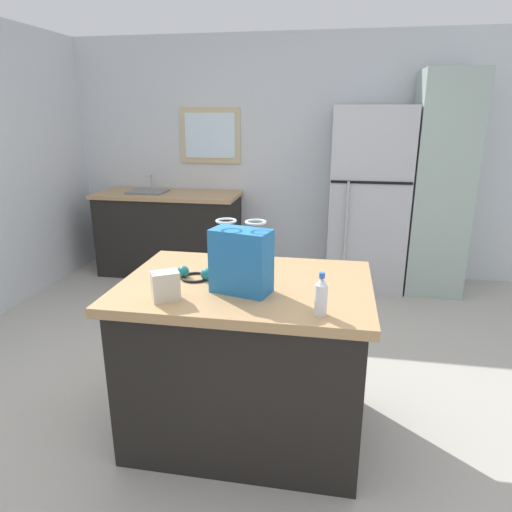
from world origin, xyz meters
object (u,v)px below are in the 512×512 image
ear_defenders (195,275)px  refrigerator (368,200)px  small_box (165,286)px  tall_cabinet (440,186)px  shopping_bag (241,261)px  kitchen_island (246,358)px  bottle (321,297)px

ear_defenders → refrigerator: bearing=67.6°
refrigerator → ear_defenders: 2.72m
refrigerator → small_box: (-1.08, -2.81, 0.07)m
tall_cabinet → shopping_bag: bearing=-118.2°
kitchen_island → shopping_bag: (0.00, -0.13, 0.61)m
refrigerator → tall_cabinet: (0.67, 0.00, 0.16)m
bottle → shopping_bag: bearing=152.4°
bottle → tall_cabinet: bearing=70.3°
refrigerator → small_box: refrigerator is taller
tall_cabinet → bottle: (-1.03, -2.86, -0.07)m
refrigerator → ear_defenders: (-1.03, -2.51, 0.02)m
ear_defenders → kitchen_island: bearing=-0.5°
bottle → ear_defenders: size_ratio=0.99×
refrigerator → shopping_bag: bearing=-105.8°
tall_cabinet → small_box: size_ratio=15.23×
shopping_bag → bottle: 0.46m
refrigerator → ear_defenders: bearing=-112.4°
tall_cabinet → bottle: 3.04m
bottle → ear_defenders: 0.77m
kitchen_island → refrigerator: 2.66m
refrigerator → ear_defenders: size_ratio=9.15×
tall_cabinet → ear_defenders: 3.04m
kitchen_island → bottle: bearing=-40.4°
refrigerator → shopping_bag: size_ratio=5.02×
shopping_bag → refrigerator: bearing=74.2°
small_box → bottle: size_ratio=0.71×
kitchen_island → tall_cabinet: size_ratio=0.61×
kitchen_island → ear_defenders: size_ratio=6.55×
shopping_bag → tall_cabinet: bearing=61.8°
kitchen_island → small_box: bearing=-137.4°
shopping_bag → small_box: (-0.33, -0.17, -0.09)m
small_box → bottle: (0.73, -0.04, 0.02)m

